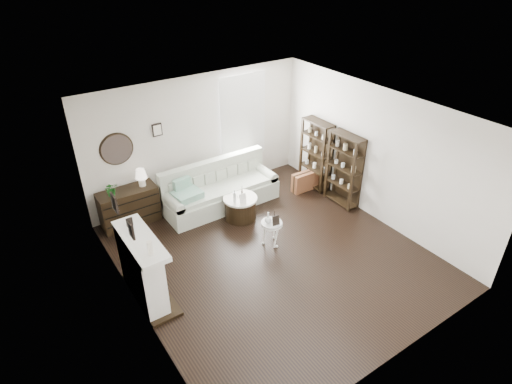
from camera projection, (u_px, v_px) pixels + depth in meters
room at (228, 120)px, 9.34m from camera, size 5.50×5.50×5.50m
fireplace at (143, 271)px, 6.70m from camera, size 0.50×1.40×1.84m
shelf_unit_far at (316, 154)px, 9.70m from camera, size 0.30×0.80×1.60m
shelf_unit_near at (344, 170)px, 9.06m from camera, size 0.30×0.80×1.60m
sofa at (219, 191)px, 9.24m from camera, size 2.48×0.86×0.96m
quilt at (187, 195)px, 8.63m from camera, size 0.60×0.51×0.14m
suitcase at (305, 181)px, 9.82m from camera, size 0.66×0.23×0.44m
dresser at (129, 207)px, 8.58m from camera, size 1.15×0.49×0.77m
table_lamp at (141, 178)px, 8.46m from camera, size 0.24×0.24×0.37m
potted_plant at (111, 189)px, 8.14m from camera, size 0.26×0.23×0.28m
drum_table at (240, 208)px, 8.81m from camera, size 0.70×0.70×0.49m
pedestal_table at (272, 224)px, 7.95m from camera, size 0.41×0.41×0.49m
eiffel_drum at (242, 191)px, 8.71m from camera, size 0.14×0.14×0.20m
bottle_drum at (235, 196)px, 8.48m from camera, size 0.07×0.07×0.28m
card_frame_drum at (243, 198)px, 8.49m from camera, size 0.14×0.06×0.19m
eiffel_ped at (274, 216)px, 7.94m from camera, size 0.11×0.11×0.18m
flask_ped at (268, 218)px, 7.85m from camera, size 0.13×0.13×0.23m
card_frame_ped at (276, 220)px, 7.81m from camera, size 0.15×0.08×0.19m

